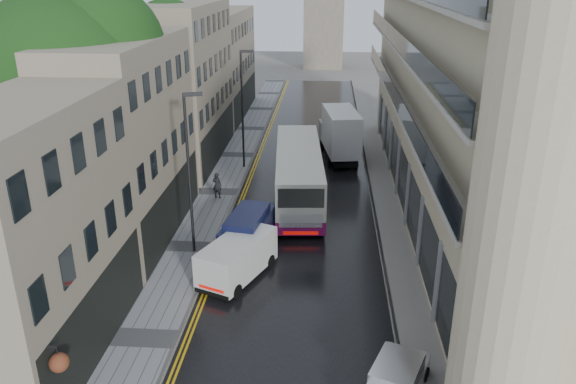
% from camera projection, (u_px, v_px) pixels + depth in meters
% --- Properties ---
extents(road, '(9.00, 85.00, 0.02)m').
position_uv_depth(road, '(304.00, 195.00, 38.34)').
color(road, black).
rests_on(road, ground).
extents(left_sidewalk, '(2.70, 85.00, 0.12)m').
position_uv_depth(left_sidewalk, '(220.00, 192.00, 38.71)').
color(left_sidewalk, gray).
rests_on(left_sidewalk, ground).
extents(right_sidewalk, '(1.80, 85.00, 0.12)m').
position_uv_depth(right_sidewalk, '(384.00, 197.00, 37.96)').
color(right_sidewalk, slate).
rests_on(right_sidewalk, ground).
extents(old_shop_row, '(4.50, 56.00, 12.00)m').
position_uv_depth(old_shop_row, '(171.00, 99.00, 39.07)').
color(old_shop_row, gray).
rests_on(old_shop_row, ground).
extents(modern_block, '(8.00, 40.00, 14.00)m').
position_uv_depth(modern_block, '(476.00, 101.00, 33.68)').
color(modern_block, '#C4B791').
rests_on(modern_block, ground).
extents(tree_near, '(10.56, 10.56, 13.89)m').
position_uv_depth(tree_near, '(63.00, 120.00, 29.66)').
color(tree_near, black).
rests_on(tree_near, ground).
extents(tree_far, '(9.24, 9.24, 12.46)m').
position_uv_depth(tree_far, '(146.00, 86.00, 41.95)').
color(tree_far, black).
rests_on(tree_far, ground).
extents(cream_bus, '(3.79, 12.77, 3.44)m').
position_uv_depth(cream_bus, '(278.00, 195.00, 33.78)').
color(cream_bus, beige).
rests_on(cream_bus, road).
extents(white_lorry, '(3.48, 8.05, 4.09)m').
position_uv_depth(white_lorry, '(329.00, 140.00, 43.46)').
color(white_lorry, silver).
rests_on(white_lorry, road).
extents(white_van, '(3.66, 5.08, 2.11)m').
position_uv_depth(white_van, '(203.00, 269.00, 26.73)').
color(white_van, silver).
rests_on(white_van, road).
extents(navy_van, '(2.67, 5.09, 2.47)m').
position_uv_depth(navy_van, '(223.00, 243.00, 28.85)').
color(navy_van, black).
rests_on(navy_van, road).
extents(pedestrian, '(0.73, 0.58, 1.76)m').
position_uv_depth(pedestrian, '(217.00, 185.00, 37.31)').
color(pedestrian, black).
rests_on(pedestrian, left_sidewalk).
extents(lamp_post_near, '(0.98, 0.54, 8.60)m').
position_uv_depth(lamp_post_near, '(189.00, 177.00, 28.92)').
color(lamp_post_near, black).
rests_on(lamp_post_near, left_sidewalk).
extents(lamp_post_far, '(1.01, 0.37, 8.82)m').
position_uv_depth(lamp_post_far, '(242.00, 111.00, 41.93)').
color(lamp_post_far, black).
rests_on(lamp_post_far, left_sidewalk).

